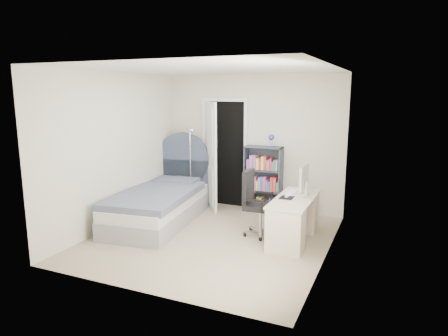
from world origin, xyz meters
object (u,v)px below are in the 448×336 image
at_px(nightstand, 181,187).
at_px(bookcase, 263,182).
at_px(office_chair, 256,200).
at_px(bed, 161,202).
at_px(desk, 294,217).
at_px(floor_lamp, 191,176).

relative_size(nightstand, bookcase, 0.40).
bearing_deg(office_chair, bed, 179.86).
xyz_separation_m(nightstand, bookcase, (1.56, 0.32, 0.18)).
xyz_separation_m(bed, bookcase, (1.43, 1.22, 0.24)).
relative_size(desk, office_chair, 1.33).
bearing_deg(bookcase, desk, -54.05).
relative_size(bookcase, desk, 1.07).
xyz_separation_m(bed, desk, (2.31, 0.01, 0.04)).
xyz_separation_m(bed, nightstand, (-0.12, 0.90, 0.05)).
bearing_deg(office_chair, floor_lamp, 151.65).
relative_size(nightstand, floor_lamp, 0.37).
height_order(floor_lamp, desk, floor_lamp).
distance_m(bookcase, desk, 1.51).
relative_size(bookcase, office_chair, 1.42).
bearing_deg(bed, bookcase, 40.32).
xyz_separation_m(bed, office_chair, (1.71, -0.00, 0.23)).
height_order(nightstand, office_chair, office_chair).
distance_m(bed, nightstand, 0.91).
bearing_deg(bookcase, floor_lamp, -163.93).
distance_m(nightstand, office_chair, 2.05).
bearing_deg(floor_lamp, desk, -21.06).
xyz_separation_m(floor_lamp, office_chair, (1.57, -0.85, -0.07)).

